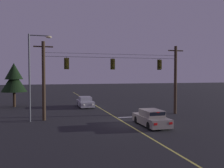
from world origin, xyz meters
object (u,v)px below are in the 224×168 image
object	(u,v)px
traffic_light_leftmost	(67,63)
car_oncoming_lead	(85,102)
street_lamp_corner	(33,69)
tree_verge_near	(14,79)
traffic_light_left_inner	(113,64)
car_waiting_near_lane	(151,118)
traffic_light_centre	(160,65)

from	to	relation	value
traffic_light_leftmost	car_oncoming_lead	size ratio (longest dim) A/B	0.28
street_lamp_corner	tree_verge_near	xyz separation A→B (m)	(-2.88, 11.40, -1.07)
traffic_light_left_inner	tree_verge_near	distance (m)	15.41
traffic_light_leftmost	car_waiting_near_lane	world-z (taller)	traffic_light_leftmost
traffic_light_left_inner	car_oncoming_lead	world-z (taller)	traffic_light_left_inner
traffic_light_left_inner	street_lamp_corner	distance (m)	7.85
traffic_light_left_inner	car_waiting_near_lane	xyz separation A→B (m)	(1.90, -5.08, -4.80)
traffic_light_leftmost	tree_verge_near	bearing A→B (deg)	118.64
traffic_light_left_inner	traffic_light_centre	distance (m)	5.29
traffic_light_leftmost	street_lamp_corner	size ratio (longest dim) A/B	0.15
traffic_light_left_inner	street_lamp_corner	size ratio (longest dim) A/B	0.15
traffic_light_centre	tree_verge_near	xyz separation A→B (m)	(-15.98, 10.97, -1.67)
traffic_light_centre	street_lamp_corner	distance (m)	13.12
traffic_light_centre	street_lamp_corner	xyz separation A→B (m)	(-13.10, -0.42, -0.60)
traffic_light_leftmost	traffic_light_centre	bearing A→B (deg)	0.00
car_oncoming_lead	tree_verge_near	bearing A→B (deg)	163.53
traffic_light_leftmost	car_waiting_near_lane	size ratio (longest dim) A/B	0.28
car_waiting_near_lane	tree_verge_near	size ratio (longest dim) A/B	0.73
traffic_light_leftmost	car_waiting_near_lane	xyz separation A→B (m)	(6.60, -5.08, -4.80)
traffic_light_centre	tree_verge_near	distance (m)	19.46
traffic_light_leftmost	car_oncoming_lead	bearing A→B (deg)	68.90
traffic_light_leftmost	traffic_light_left_inner	xyz separation A→B (m)	(4.70, 0.00, 0.00)
traffic_light_leftmost	tree_verge_near	xyz separation A→B (m)	(-5.99, 10.97, -1.67)
traffic_light_centre	street_lamp_corner	world-z (taller)	street_lamp_corner
traffic_light_leftmost	car_oncoming_lead	distance (m)	10.07
traffic_light_centre	tree_verge_near	size ratio (longest dim) A/B	0.21
traffic_light_left_inner	traffic_light_leftmost	bearing A→B (deg)	180.00
street_lamp_corner	traffic_light_leftmost	bearing A→B (deg)	7.72
car_waiting_near_lane	traffic_light_centre	bearing A→B (deg)	56.30
traffic_light_leftmost	street_lamp_corner	xyz separation A→B (m)	(-3.12, -0.42, -0.60)
traffic_light_left_inner	tree_verge_near	xyz separation A→B (m)	(-10.69, 10.97, -1.67)
car_oncoming_lead	street_lamp_corner	xyz separation A→B (m)	(-6.30, -8.68, 4.20)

